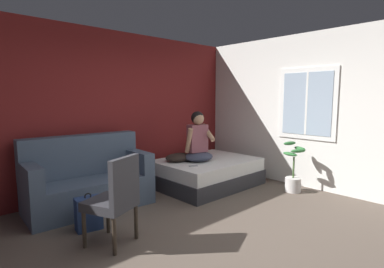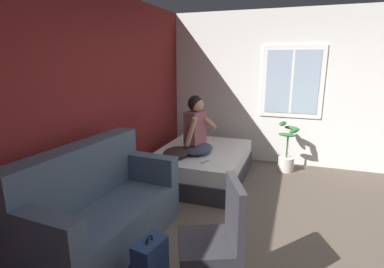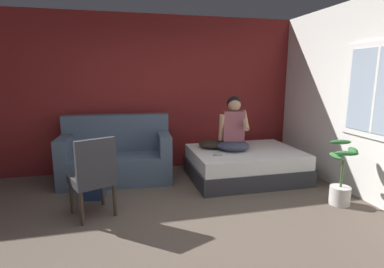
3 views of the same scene
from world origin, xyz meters
TOP-DOWN VIEW (x-y plane):
  - ground_plane at (0.00, 0.00)m, footprint 40.00×40.00m
  - wall_back_accent at (0.00, 2.64)m, footprint 10.45×0.16m
  - wall_side_with_window at (2.80, 0.01)m, footprint 0.19×6.53m
  - bed at (1.51, 1.65)m, footprint 1.78×1.34m
  - couch at (-0.53, 2.08)m, footprint 1.75×0.92m
  - side_chair at (-0.80, 0.78)m, footprint 0.61×0.61m
  - person_seated at (1.30, 1.67)m, footprint 0.61×0.55m
  - backpack at (-0.86, 1.35)m, footprint 0.33×0.27m
  - throw_pillow at (1.03, 1.88)m, footprint 0.53×0.43m
  - cell_phone at (0.96, 1.41)m, footprint 0.16×0.12m
  - potted_plant at (2.31, 0.38)m, footprint 0.39×0.37m

SIDE VIEW (x-z plane):
  - ground_plane at x=0.00m, z-range 0.00..0.00m
  - backpack at x=-0.86m, z-range -0.04..0.42m
  - bed at x=1.51m, z-range 0.00..0.48m
  - potted_plant at x=2.31m, z-range -0.12..0.73m
  - couch at x=-0.53m, z-range -0.13..0.91m
  - cell_phone at x=0.96m, z-range 0.48..0.49m
  - side_chair at x=-0.80m, z-range 0.04..1.02m
  - throw_pillow at x=1.03m, z-range 0.48..0.62m
  - person_seated at x=1.30m, z-range 0.40..1.27m
  - wall_back_accent at x=0.00m, z-range 0.00..2.70m
  - wall_side_with_window at x=2.80m, z-range 0.00..2.70m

